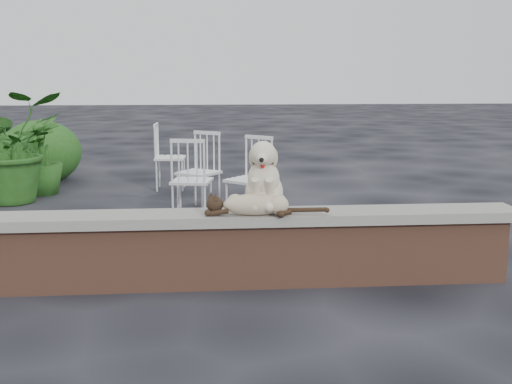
{
  "coord_description": "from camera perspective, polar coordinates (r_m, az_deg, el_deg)",
  "views": [
    {
      "loc": [
        0.61,
        -4.85,
        1.63
      ],
      "look_at": [
        1.04,
        0.2,
        0.7
      ],
      "focal_mm": 45.18,
      "sensor_mm": 36.0,
      "label": 1
    }
  ],
  "objects": [
    {
      "name": "chair_e",
      "position": [
        9.26,
        -7.6,
        3.14
      ],
      "size": [
        0.59,
        0.59,
        0.94
      ],
      "primitive_type": null,
      "rotation": [
        0.0,
        0.0,
        1.52
      ],
      "color": "white",
      "rests_on": "ground"
    },
    {
      "name": "chair_d",
      "position": [
        7.24,
        -0.63,
        1.19
      ],
      "size": [
        0.79,
        0.79,
        0.94
      ],
      "primitive_type": null,
      "rotation": [
        0.0,
        0.0,
        -0.72
      ],
      "color": "white",
      "rests_on": "ground"
    },
    {
      "name": "chair_c",
      "position": [
        7.23,
        -5.7,
        1.13
      ],
      "size": [
        0.66,
        0.66,
        0.94
      ],
      "primitive_type": null,
      "rotation": [
        0.0,
        0.0,
        2.94
      ],
      "color": "white",
      "rests_on": "ground"
    },
    {
      "name": "potted_plant_b",
      "position": [
        9.25,
        -18.52,
        3.02
      ],
      "size": [
        0.83,
        0.83,
        1.05
      ],
      "primitive_type": "imported",
      "rotation": [
        0.0,
        0.0,
        -0.75
      ],
      "color": "#234714",
      "rests_on": "ground"
    },
    {
      "name": "brick_wall",
      "position": [
        5.08,
        -11.63,
        -5.59
      ],
      "size": [
        6.0,
        0.3,
        0.5
      ],
      "primitive_type": "cube",
      "color": "brown",
      "rests_on": "ground"
    },
    {
      "name": "potted_plant_a",
      "position": [
        8.79,
        -20.76,
        3.73
      ],
      "size": [
        1.66,
        1.6,
        1.42
      ],
      "primitive_type": "imported",
      "rotation": [
        0.0,
        0.0,
        0.53
      ],
      "color": "#234714",
      "rests_on": "ground"
    },
    {
      "name": "cat",
      "position": [
        4.85,
        -0.04,
        -0.98
      ],
      "size": [
        1.13,
        0.45,
        0.19
      ],
      "primitive_type": null,
      "rotation": [
        0.0,
        0.0,
        -0.17
      ],
      "color": "#C2AA8A",
      "rests_on": "capstone"
    },
    {
      "name": "shrubbery",
      "position": [
        10.37,
        -19.87,
        3.03
      ],
      "size": [
        1.55,
        2.41,
        0.98
      ],
      "color": "#234714",
      "rests_on": "ground"
    },
    {
      "name": "dog",
      "position": [
        4.97,
        0.73,
        1.53
      ],
      "size": [
        0.45,
        0.55,
        0.57
      ],
      "primitive_type": null,
      "rotation": [
        0.0,
        0.0,
        -0.17
      ],
      "color": "beige",
      "rests_on": "capstone"
    },
    {
      "name": "ground",
      "position": [
        5.15,
        -11.52,
        -8.27
      ],
      "size": [
        60.0,
        60.0,
        0.0
      ],
      "primitive_type": "plane",
      "color": "black",
      "rests_on": "ground"
    },
    {
      "name": "chair_b",
      "position": [
        7.82,
        -5.12,
        1.85
      ],
      "size": [
        0.78,
        0.78,
        0.94
      ],
      "primitive_type": null,
      "rotation": [
        0.0,
        0.0,
        -0.62
      ],
      "color": "white",
      "rests_on": "ground"
    },
    {
      "name": "capstone",
      "position": [
        5.0,
        -11.75,
        -2.4
      ],
      "size": [
        6.2,
        0.4,
        0.08
      ],
      "primitive_type": "cube",
      "color": "slate",
      "rests_on": "brick_wall"
    }
  ]
}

